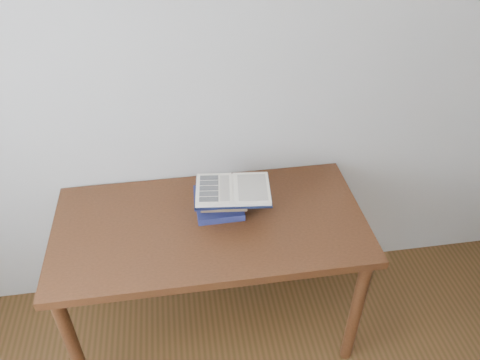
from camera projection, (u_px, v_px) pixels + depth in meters
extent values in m
cube|color=#B3B1A9|center=(214.00, 79.00, 2.12)|extent=(3.50, 0.04, 2.60)
cube|color=#4D2713|center=(210.00, 225.00, 2.16)|extent=(1.43, 0.72, 0.04)
cylinder|color=#4D2713|center=(74.00, 349.00, 2.09)|extent=(0.06, 0.06, 0.73)
cylinder|color=#4D2713|center=(356.00, 312.00, 2.24)|extent=(0.06, 0.06, 0.73)
cylinder|color=#4D2713|center=(88.00, 252.00, 2.55)|extent=(0.06, 0.06, 0.73)
cylinder|color=#4D2713|center=(320.00, 227.00, 2.71)|extent=(0.06, 0.06, 0.73)
cube|color=navy|center=(220.00, 209.00, 2.19)|extent=(0.22, 0.16, 0.03)
cube|color=olive|center=(224.00, 200.00, 2.20)|extent=(0.23, 0.16, 0.03)
cube|color=navy|center=(219.00, 196.00, 2.17)|extent=(0.24, 0.16, 0.03)
cube|color=navy|center=(219.00, 193.00, 2.15)|extent=(0.21, 0.17, 0.03)
cube|color=black|center=(233.00, 191.00, 2.13)|extent=(0.37, 0.27, 0.01)
cube|color=beige|center=(214.00, 190.00, 2.12)|extent=(0.19, 0.24, 0.02)
cube|color=beige|center=(252.00, 189.00, 2.12)|extent=(0.19, 0.24, 0.02)
cylinder|color=beige|center=(233.00, 189.00, 2.12)|extent=(0.04, 0.23, 0.01)
cube|color=black|center=(209.00, 178.00, 2.17)|extent=(0.09, 0.04, 0.00)
cube|color=black|center=(209.00, 183.00, 2.14)|extent=(0.09, 0.04, 0.00)
cube|color=black|center=(209.00, 188.00, 2.11)|extent=(0.09, 0.04, 0.00)
cube|color=black|center=(209.00, 194.00, 2.08)|extent=(0.09, 0.04, 0.00)
cube|color=black|center=(209.00, 199.00, 2.05)|extent=(0.09, 0.04, 0.00)
cube|color=beige|center=(225.00, 188.00, 2.11)|extent=(0.06, 0.19, 0.00)
cube|color=beige|center=(252.00, 187.00, 2.12)|extent=(0.15, 0.20, 0.00)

